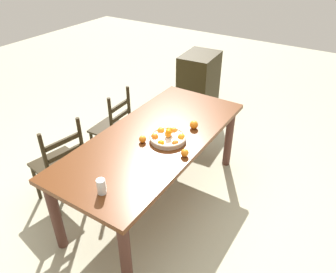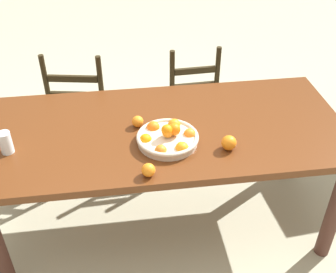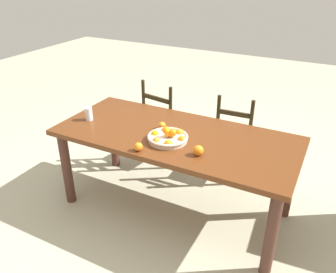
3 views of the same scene
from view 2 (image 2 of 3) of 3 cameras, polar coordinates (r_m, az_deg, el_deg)
The scene contains 9 objects.
ground_plane at distance 2.84m, azimuth -0.44°, elevation -11.60°, with size 12.00×12.00×0.00m, color #B0AD91.
dining_table at distance 2.39m, azimuth -0.52°, elevation -0.80°, with size 2.04×0.91×0.77m.
chair_near_window at distance 3.14m, azimuth -11.53°, elevation 3.56°, with size 0.50×0.50×0.95m.
chair_by_cabinet at distance 3.21m, azimuth 2.99°, elevation 4.71°, with size 0.40×0.40×0.92m.
fruit_bowl at distance 2.19m, azimuth 0.02°, elevation -0.14°, with size 0.33×0.33×0.12m.
orange_loose_0 at distance 1.99m, azimuth -2.70°, elevation -4.61°, with size 0.07×0.07×0.07m, color orange.
orange_loose_1 at distance 2.17m, azimuth 8.34°, elevation -0.86°, with size 0.08×0.08×0.08m, color orange.
orange_loose_2 at distance 2.32m, azimuth -4.18°, elevation 2.06°, with size 0.06×0.06×0.06m, color orange.
drinking_glass at distance 2.27m, azimuth -21.33°, elevation -0.79°, with size 0.07×0.07×0.12m, color silver.
Camera 2 is at (-0.24, -1.88, 2.11)m, focal length 44.52 mm.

